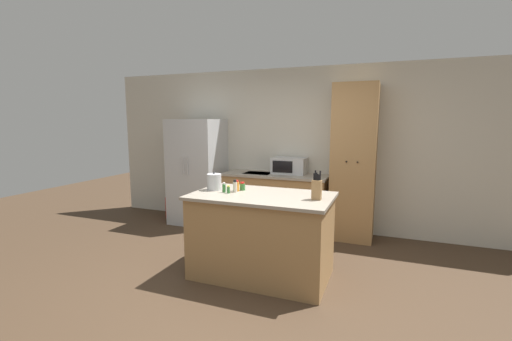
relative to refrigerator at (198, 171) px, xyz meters
name	(u,v)px	position (x,y,z in m)	size (l,w,h in m)	color
ground_plane	(252,290)	(1.80, -1.94, -0.89)	(14.00, 14.00, 0.00)	#423021
wall_back	(306,149)	(1.80, 0.39, 0.41)	(7.20, 0.06, 2.60)	beige
refrigerator	(198,171)	(0.00, 0.00, 0.00)	(0.83, 0.75, 1.78)	#B7BABC
back_counter	(275,202)	(1.39, 0.07, -0.43)	(1.68, 0.62, 0.92)	#9E7547
pantry_cabinet	(354,163)	(2.59, 0.10, 0.25)	(0.62, 0.55, 2.29)	#9E7547
kitchen_island	(261,235)	(1.77, -1.57, -0.42)	(1.56, 0.91, 0.95)	#9E7547
microwave	(289,166)	(1.59, 0.18, 0.15)	(0.54, 0.34, 0.26)	#B2B5B7
knife_block	(317,189)	(2.39, -1.60, 0.17)	(0.10, 0.07, 0.31)	#9E7547
spice_bottle_tall_dark	(224,188)	(1.33, -1.63, 0.11)	(0.04, 0.04, 0.11)	#337033
spice_bottle_short_red	(235,186)	(1.44, -1.58, 0.12)	(0.05, 0.05, 0.15)	beige
spice_bottle_amber_oil	(237,186)	(1.43, -1.51, 0.11)	(0.06, 0.06, 0.13)	orange
spice_bottle_green_herb	(228,190)	(1.39, -1.65, 0.10)	(0.04, 0.04, 0.09)	#337033
spice_bottle_pale_salt	(242,186)	(1.47, -1.44, 0.10)	(0.06, 0.06, 0.10)	#337033
kettle	(214,182)	(1.15, -1.54, 0.15)	(0.17, 0.17, 0.21)	#B2B5B7
fire_extinguisher	(169,207)	(-0.62, 0.01, -0.70)	(0.13, 0.13, 0.45)	red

